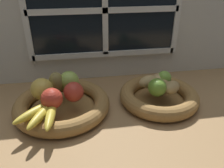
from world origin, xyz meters
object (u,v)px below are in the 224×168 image
Objects in this scene: potato_large at (160,85)px; lime_near at (157,87)px; apple_red_front at (52,99)px; potato_oblong at (149,82)px; lime_far at (164,78)px; banana_bunch_front at (43,113)px; apple_golden_left at (42,89)px; pear_brown at (56,82)px; apple_red_right at (74,92)px; potato_small at (172,88)px; fruit_bowl_right at (159,96)px; fruit_bowl_left at (62,104)px; potato_back at (161,79)px.

lime_near reaches higher than potato_large.
apple_red_front is 36.78cm from potato_oblong.
lime_far reaches higher than potato_large.
lime_far is at bearing 18.00° from banana_bunch_front.
lime_far is at bearing 9.25° from potato_oblong.
apple_golden_left reaches higher than potato_large.
potato_oblong is (34.77, -1.57, -1.73)cm from pear_brown.
apple_red_right is 0.42× the size of banana_bunch_front.
pear_brown reaches higher than lime_far.
lime_far reaches higher than potato_small.
lime_near is at bearing -2.55° from apple_red_right.
fruit_bowl_right is 3.99× the size of potato_small.
apple_red_front is 43.52cm from lime_far.
apple_red_right is 29.15cm from potato_oblong.
fruit_bowl_left is at bearing -3.98° from apple_golden_left.
potato_oblong is at bearing 142.13° from fruit_bowl_right.
fruit_bowl_left is 8.28cm from apple_red_right.
lime_far is (1.03, -0.53, 0.52)cm from potato_back.
potato_oblong is at bearing 3.47° from apple_golden_left.
lime_far is at bearing 4.31° from apple_golden_left.
pear_brown reaches higher than fruit_bowl_left.
potato_back is 1.27cm from lime_far.
potato_large is at bearing 8.71° from apple_red_front.
apple_red_front is at bearing -59.71° from apple_golden_left.
apple_golden_left reaches higher than lime_near.
pear_brown is (4.68, 3.96, 0.16)cm from apple_golden_left.
fruit_bowl_right is at bearing 56.31° from lime_near.
potato_oblong is at bearing 13.93° from apple_red_front.
apple_red_right reaches higher than fruit_bowl_right.
lime_near is at bearing -6.53° from fruit_bowl_left.
fruit_bowl_right is 4.35× the size of apple_red_right.
fruit_bowl_left is 4.15× the size of potato_oblong.
potato_large reaches higher than fruit_bowl_left.
potato_large is (38.41, -4.40, -2.02)cm from pear_brown.
potato_back is at bearing 0.07° from pear_brown.
fruit_bowl_left is at bearing 67.44° from apple_red_front.
apple_golden_left is at bearing -176.53° from potato_oblong.
pear_brown is at bearing 76.71° from banana_bunch_front.
lime_far is at bearing 52.13° from potato_large.
potato_small is (3.23, -3.23, 5.25)cm from fruit_bowl_right.
lime_far reaches higher than fruit_bowl_right.
fruit_bowl_left is at bearing 180.00° from fruit_bowl_right.
apple_golden_left is 0.93× the size of potato_oblong.
apple_golden_left reaches higher than potato_back.
potato_large is (43.09, -0.44, -1.86)cm from apple_golden_left.
potato_small reaches higher than fruit_bowl_right.
banana_bunch_front reaches higher than fruit_bowl_right.
lime_near reaches higher than fruit_bowl_right.
apple_red_right is at bearing -29.64° from fruit_bowl_left.
potato_back is at bearing 15.95° from potato_oblong.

